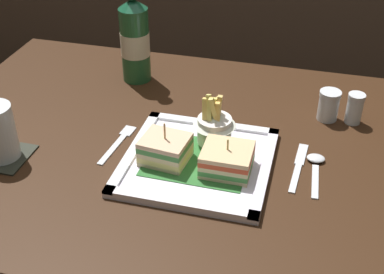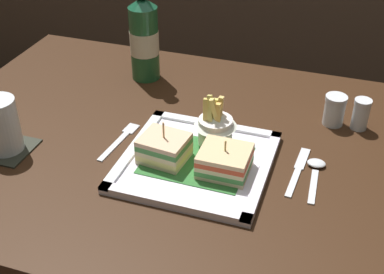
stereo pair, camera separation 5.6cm
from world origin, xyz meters
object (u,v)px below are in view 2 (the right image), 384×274
Objects in this scene: salt_shaker at (334,112)px; beer_bottle at (144,37)px; water_glass at (2,128)px; pepper_shaker at (360,116)px; knife at (298,169)px; dining_table at (188,193)px; fries_cup at (215,126)px; fork at (121,139)px; square_plate at (197,162)px; spoon at (316,169)px; sandwich_half_right at (225,161)px; sandwich_half_left at (164,148)px.

beer_bottle is at bearing 171.17° from salt_shaker.
pepper_shaker is (0.66, 0.31, -0.02)m from water_glass.
knife is (0.42, -0.26, -0.11)m from beer_bottle.
fries_cup reaches higher than dining_table.
fork is at bearing -168.77° from fries_cup.
square_plate is at bearing -134.92° from salt_shaker.
knife is 2.36× the size of salt_shaker.
sandwich_half_right is at bearing -157.18° from spoon.
sandwich_half_left reaches higher than square_plate.
fork is (-0.17, 0.03, -0.00)m from square_plate.
sandwich_half_right reaches higher than knife.
spoon is (0.59, 0.13, -0.05)m from water_glass.
square_plate reaches higher than dining_table.
spoon is (0.45, -0.25, -0.10)m from beer_bottle.
sandwich_half_left reaches higher than salt_shaker.
dining_table is at bearing 177.74° from spoon.
knife is (0.25, 0.06, -0.03)m from sandwich_half_left.
knife is at bearing 13.58° from square_plate.
square_plate reaches higher than spoon.
sandwich_half_left is at bearing 10.46° from water_glass.
spoon is at bearing 13.58° from sandwich_half_left.
square_plate is 0.07m from sandwich_half_right.
water_glass is 0.77× the size of fork.
spoon is 0.19m from pepper_shaker.
dining_table is 0.19m from fork.
sandwich_half_left is 0.37m from beer_bottle.
fries_cup is 0.68× the size of knife.
fries_cup is 0.20m from fork.
dining_table is 0.29m from spoon.
spoon is (0.28, 0.07, -0.03)m from sandwich_half_left.
salt_shaker is at bearing -8.83° from beer_bottle.
pepper_shaker is at bearing 27.69° from dining_table.
water_glass is at bearing -160.01° from fries_cup.
fries_cup is at bearing -142.72° from salt_shaker.
beer_bottle is at bearing 69.31° from water_glass.
fries_cup is 0.32m from pepper_shaker.
knife is at bearing -168.69° from spoon.
water_glass is 0.70× the size of knife.
pepper_shaker is (0.29, 0.23, 0.02)m from square_plate.
beer_bottle is 1.73× the size of knife.
sandwich_half_left is at bearing -180.00° from sandwich_half_right.
fries_cup reaches higher than square_plate.
dining_table is 12.43× the size of sandwich_half_right.
water_glass is (-0.33, -0.14, 0.18)m from dining_table.
fries_cup is 0.21m from spoon.
spoon is at bearing -4.67° from fries_cup.
fork is 0.45m from salt_shaker.
fork is at bearing -166.92° from dining_table.
sandwich_half_left is at bearing -104.73° from dining_table.
spoon is 1.92× the size of pepper_shaker.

